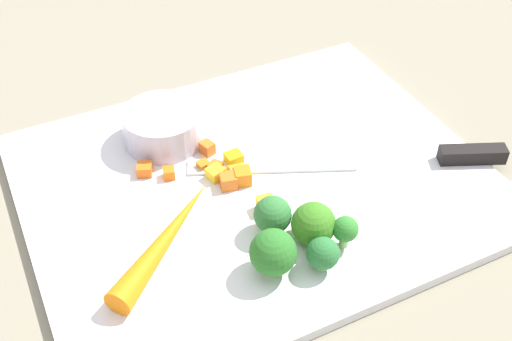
{
  "coord_description": "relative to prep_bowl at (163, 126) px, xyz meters",
  "views": [
    {
      "loc": [
        -0.22,
        -0.45,
        0.47
      ],
      "look_at": [
        0.0,
        0.0,
        0.02
      ],
      "focal_mm": 44.52,
      "sensor_mm": 36.0,
      "label": 1
    }
  ],
  "objects": [
    {
      "name": "prep_bowl",
      "position": [
        0.0,
        0.0,
        0.0
      ],
      "size": [
        0.09,
        0.09,
        0.04
      ],
      "primitive_type": "cylinder",
      "color": "#BEB5C5",
      "rests_on": "cutting_board"
    },
    {
      "name": "carrot_dice_7",
      "position": [
        0.02,
        -0.06,
        -0.02
      ],
      "size": [
        0.01,
        0.01,
        0.01
      ],
      "primitive_type": "cube",
      "rotation": [
        0.0,
        0.0,
        1.71
      ],
      "color": "orange",
      "rests_on": "cutting_board"
    },
    {
      "name": "carrot_dice_3",
      "position": [
        0.05,
        -0.1,
        -0.01
      ],
      "size": [
        0.02,
        0.02,
        0.02
      ],
      "primitive_type": "cube",
      "rotation": [
        0.0,
        0.0,
        2.87
      ],
      "color": "orange",
      "rests_on": "cutting_board"
    },
    {
      "name": "pepper_dice_2",
      "position": [
        0.03,
        -0.08,
        -0.01
      ],
      "size": [
        0.02,
        0.02,
        0.01
      ],
      "primitive_type": "cube",
      "rotation": [
        0.0,
        0.0,
        1.87
      ],
      "color": "yellow",
      "rests_on": "cutting_board"
    },
    {
      "name": "carrot_dice_5",
      "position": [
        -0.04,
        -0.05,
        -0.01
      ],
      "size": [
        0.02,
        0.02,
        0.01
      ],
      "primitive_type": "cube",
      "rotation": [
        0.0,
        0.0,
        2.73
      ],
      "color": "orange",
      "rests_on": "cutting_board"
    },
    {
      "name": "pepper_dice_1",
      "position": [
        0.05,
        -0.07,
        -0.01
      ],
      "size": [
        0.02,
        0.02,
        0.01
      ],
      "primitive_type": "cube",
      "rotation": [
        0.0,
        0.0,
        1.63
      ],
      "color": "yellow",
      "rests_on": "cutting_board"
    },
    {
      "name": "ground_plane",
      "position": [
        0.07,
        -0.1,
        -0.03
      ],
      "size": [
        4.0,
        4.0,
        0.0
      ],
      "primitive_type": "plane",
      "color": "gray"
    },
    {
      "name": "broccoli_floret_0",
      "position": [
        0.05,
        -0.18,
        0.0
      ],
      "size": [
        0.04,
        0.04,
        0.04
      ],
      "color": "#8DC364",
      "rests_on": "cutting_board"
    },
    {
      "name": "chef_knife",
      "position": [
        0.22,
        -0.15,
        -0.01
      ],
      "size": [
        0.33,
        0.16,
        0.02
      ],
      "rotation": [
        0.0,
        0.0,
        2.73
      ],
      "color": "silver",
      "rests_on": "cutting_board"
    },
    {
      "name": "pepper_dice_4",
      "position": [
        0.05,
        -0.17,
        -0.01
      ],
      "size": [
        0.02,
        0.02,
        0.01
      ],
      "primitive_type": "cube",
      "rotation": [
        0.0,
        0.0,
        1.79
      ],
      "color": "yellow",
      "rests_on": "cutting_board"
    },
    {
      "name": "pepper_dice_3",
      "position": [
        0.05,
        -0.15,
        -0.01
      ],
      "size": [
        0.02,
        0.02,
        0.02
      ],
      "primitive_type": "cube",
      "rotation": [
        0.0,
        0.0,
        2.98
      ],
      "color": "yellow",
      "rests_on": "cutting_board"
    },
    {
      "name": "carrot_dice_0",
      "position": [
        0.04,
        -0.04,
        -0.01
      ],
      "size": [
        0.02,
        0.02,
        0.01
      ],
      "primitive_type": "cube",
      "rotation": [
        0.0,
        0.0,
        0.33
      ],
      "color": "orange",
      "rests_on": "cutting_board"
    },
    {
      "name": "carrot_dice_1",
      "position": [
        0.03,
        -0.07,
        -0.01
      ],
      "size": [
        0.02,
        0.02,
        0.01
      ],
      "primitive_type": "cube",
      "rotation": [
        0.0,
        0.0,
        0.65
      ],
      "color": "orange",
      "rests_on": "cutting_board"
    },
    {
      "name": "carrot_dice_2",
      "position": [
        0.03,
        -0.09,
        -0.01
      ],
      "size": [
        0.02,
        0.02,
        0.01
      ],
      "primitive_type": "cube",
      "rotation": [
        0.0,
        0.0,
        1.26
      ],
      "color": "orange",
      "rests_on": "cutting_board"
    },
    {
      "name": "whole_carrot",
      "position": [
        -0.05,
        -0.16,
        -0.01
      ],
      "size": [
        0.14,
        0.13,
        0.03
      ],
      "primitive_type": "cone",
      "rotation": [
        1.57,
        0.0,
        2.27
      ],
      "color": "orange",
      "rests_on": "cutting_board"
    },
    {
      "name": "broccoli_floret_4",
      "position": [
        0.08,
        -0.21,
        0.0
      ],
      "size": [
        0.04,
        0.04,
        0.04
      ],
      "color": "#8EAF58",
      "rests_on": "cutting_board"
    },
    {
      "name": "cutting_board",
      "position": [
        0.07,
        -0.1,
        -0.03
      ],
      "size": [
        0.48,
        0.39,
        0.01
      ],
      "primitive_type": "cube",
      "color": "white",
      "rests_on": "ground_plane"
    },
    {
      "name": "broccoli_floret_3",
      "position": [
        0.1,
        -0.23,
        0.0
      ],
      "size": [
        0.02,
        0.02,
        0.04
      ],
      "color": "#91C26B",
      "rests_on": "cutting_board"
    },
    {
      "name": "pepper_dice_0",
      "position": [
        0.05,
        -0.1,
        -0.01
      ],
      "size": [
        0.02,
        0.02,
        0.01
      ],
      "primitive_type": "cube",
      "rotation": [
        0.0,
        0.0,
        1.45
      ],
      "color": "yellow",
      "rests_on": "cutting_board"
    },
    {
      "name": "broccoli_floret_1",
      "position": [
        0.07,
        -0.24,
        -0.0
      ],
      "size": [
        0.03,
        0.03,
        0.04
      ],
      "color": "#90B16A",
      "rests_on": "cutting_board"
    },
    {
      "name": "broccoli_floret_2",
      "position": [
        0.02,
        -0.22,
        0.01
      ],
      "size": [
        0.04,
        0.04,
        0.05
      ],
      "color": "#96C259",
      "rests_on": "cutting_board"
    },
    {
      "name": "carrot_dice_4",
      "position": [
        0.05,
        -0.09,
        -0.01
      ],
      "size": [
        0.02,
        0.02,
        0.01
      ],
      "primitive_type": "cube",
      "rotation": [
        0.0,
        0.0,
        1.32
      ],
      "color": "orange",
      "rests_on": "cutting_board"
    },
    {
      "name": "carrot_dice_6",
      "position": [
        0.03,
        -0.1,
        -0.01
      ],
      "size": [
        0.02,
        0.02,
        0.02
      ],
      "primitive_type": "cube",
      "rotation": [
        0.0,
        0.0,
        2.92
      ],
      "color": "orange",
      "rests_on": "cutting_board"
    },
    {
      "name": "carrot_dice_8",
      "position": [
        -0.02,
        -0.06,
        -0.01
      ],
      "size": [
        0.02,
        0.02,
        0.01
      ],
      "primitive_type": "cube",
      "rotation": [
        0.0,
        0.0,
        2.87
      ],
      "color": "orange",
      "rests_on": "cutting_board"
    }
  ]
}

